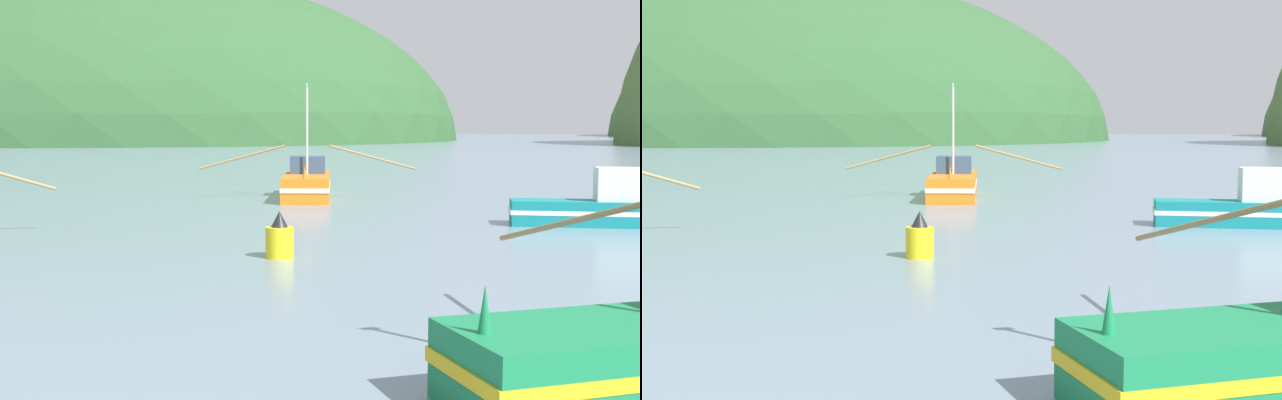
{
  "view_description": "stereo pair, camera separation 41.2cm",
  "coord_description": "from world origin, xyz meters",
  "views": [
    {
      "loc": [
        5.52,
        -6.29,
        4.16
      ],
      "look_at": [
        0.41,
        22.49,
        1.4
      ],
      "focal_mm": 46.3,
      "sensor_mm": 36.0,
      "label": 1
    },
    {
      "loc": [
        5.93,
        -6.21,
        4.16
      ],
      "look_at": [
        0.41,
        22.49,
        1.4
      ],
      "focal_mm": 46.3,
      "sensor_mm": 36.0,
      "label": 2
    }
  ],
  "objects": [
    {
      "name": "hill_far_left",
      "position": [
        -93.95,
        190.43,
        0.0
      ],
      "size": [
        194.49,
        155.59,
        85.73
      ],
      "primitive_type": "ellipsoid",
      "color": "#2D562D",
      "rests_on": "ground"
    },
    {
      "name": "fishing_boat_orange",
      "position": [
        -3.1,
        38.24,
        0.78
      ],
      "size": [
        11.84,
        8.39,
        6.28
      ],
      "rotation": [
        0.0,
        0.0,
        4.87
      ],
      "color": "orange",
      "rests_on": "ground"
    },
    {
      "name": "channel_buoy",
      "position": [
        -0.09,
        18.21,
        0.59
      ],
      "size": [
        0.87,
        0.87,
        1.46
      ],
      "color": "yellow",
      "rests_on": "ground"
    },
    {
      "name": "fishing_boat_teal",
      "position": [
        12.35,
        28.11,
        0.7
      ],
      "size": [
        10.35,
        1.84,
        5.23
      ],
      "rotation": [
        0.0,
        0.0,
        0.02
      ],
      "color": "#147F84",
      "rests_on": "ground"
    }
  ]
}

